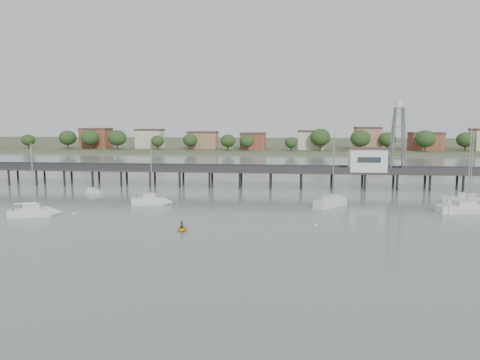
% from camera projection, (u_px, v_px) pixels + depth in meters
% --- Properties ---
extents(ground_plane, '(500.00, 500.00, 0.00)m').
position_uv_depth(ground_plane, '(215.00, 270.00, 48.64)').
color(ground_plane, slate).
rests_on(ground_plane, ground).
extents(pier, '(150.00, 5.00, 5.50)m').
position_uv_depth(pier, '(256.00, 171.00, 107.34)').
color(pier, '#2D2823').
rests_on(pier, ground).
extents(pier_building, '(8.40, 5.40, 5.30)m').
position_uv_depth(pier_building, '(367.00, 159.00, 104.40)').
color(pier_building, silver).
rests_on(pier_building, ground).
extents(lattice_tower, '(3.20, 3.20, 15.50)m').
position_uv_depth(lattice_tower, '(398.00, 140.00, 103.16)').
color(lattice_tower, slate).
rests_on(lattice_tower, ground).
extents(sailboat_d, '(9.94, 4.98, 15.65)m').
position_uv_depth(sailboat_d, '(473.00, 209.00, 78.72)').
color(sailboat_d, silver).
rests_on(sailboat_d, ground).
extents(sailboat_e, '(8.53, 6.17, 13.84)m').
position_uv_depth(sailboat_e, '(475.00, 202.00, 85.17)').
color(sailboat_e, silver).
rests_on(sailboat_e, ground).
extents(sailboat_c, '(7.40, 8.47, 14.41)m').
position_uv_depth(sailboat_c, '(336.00, 202.00, 85.43)').
color(sailboat_c, silver).
rests_on(sailboat_c, ground).
extents(sailboat_a, '(7.63, 5.23, 12.37)m').
position_uv_depth(sailboat_a, '(40.00, 212.00, 75.59)').
color(sailboat_a, silver).
rests_on(sailboat_a, ground).
extents(sailboat_b, '(7.12, 3.21, 11.49)m').
position_uv_depth(sailboat_b, '(155.00, 201.00, 85.89)').
color(sailboat_b, silver).
rests_on(sailboat_b, ground).
extents(white_tender, '(3.58, 1.99, 1.32)m').
position_uv_depth(white_tender, '(94.00, 192.00, 98.59)').
color(white_tender, silver).
rests_on(white_tender, ground).
extents(yellow_dinghy, '(2.05, 0.94, 2.77)m').
position_uv_depth(yellow_dinghy, '(182.00, 230.00, 65.85)').
color(yellow_dinghy, yellow).
rests_on(yellow_dinghy, ground).
extents(dinghy_occupant, '(0.58, 1.22, 0.28)m').
position_uv_depth(dinghy_occupant, '(182.00, 230.00, 65.85)').
color(dinghy_occupant, black).
rests_on(dinghy_occupant, ground).
extents(mooring_buoys, '(76.04, 17.85, 0.39)m').
position_uv_depth(mooring_buoys, '(251.00, 214.00, 77.07)').
color(mooring_buoys, beige).
rests_on(mooring_buoys, ground).
extents(far_shore, '(500.00, 170.00, 10.40)m').
position_uv_depth(far_shore, '(277.00, 144.00, 284.79)').
color(far_shore, '#475133').
rests_on(far_shore, ground).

